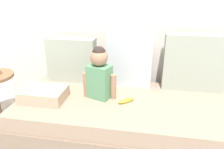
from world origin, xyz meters
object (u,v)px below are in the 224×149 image
object	(u,v)px
toddler	(99,73)
throw_pillow_left	(72,60)
banana	(126,100)
folded_blanket	(44,94)
couch	(125,118)
throw_pillow_right	(194,63)
throw_pillow_center	(130,58)

from	to	relation	value
toddler	throw_pillow_left	bearing A→B (deg)	138.23
throw_pillow_left	banana	distance (m)	0.80
throw_pillow_left	folded_blanket	xyz separation A→B (m)	(-0.11, -0.49, -0.18)
banana	couch	bearing A→B (deg)	110.67
couch	throw_pillow_right	bearing A→B (deg)	30.50
couch	throw_pillow_center	xyz separation A→B (m)	(0.00, 0.37, 0.48)
couch	folded_blanket	world-z (taller)	folded_blanket
throw_pillow_right	folded_blanket	xyz separation A→B (m)	(-1.38, -0.49, -0.23)
couch	throw_pillow_center	size ratio (longest dim) A/B	3.54
throw_pillow_left	toddler	distance (m)	0.52
throw_pillow_left	throw_pillow_center	bearing A→B (deg)	0.00
couch	banana	world-z (taller)	banana
throw_pillow_right	toddler	world-z (taller)	throw_pillow_right
throw_pillow_center	banana	xyz separation A→B (m)	(0.01, -0.41, -0.27)
throw_pillow_right	banana	distance (m)	0.79
throw_pillow_center	toddler	world-z (taller)	throw_pillow_center
throw_pillow_left	banana	size ratio (longest dim) A/B	3.10
couch	toddler	xyz separation A→B (m)	(-0.24, 0.03, 0.44)
toddler	banana	size ratio (longest dim) A/B	2.92
couch	banana	size ratio (longest dim) A/B	12.04
throw_pillow_center	folded_blanket	bearing A→B (deg)	-146.48
throw_pillow_right	folded_blanket	size ratio (longest dim) A/B	1.47
throw_pillow_center	throw_pillow_right	world-z (taller)	throw_pillow_center
throw_pillow_left	folded_blanket	bearing A→B (deg)	-102.46
throw_pillow_left	throw_pillow_center	distance (m)	0.64
couch	toddler	world-z (taller)	toddler
couch	throw_pillow_center	distance (m)	0.61
toddler	banana	world-z (taller)	toddler
throw_pillow_left	throw_pillow_right	world-z (taller)	throw_pillow_right
throw_pillow_center	folded_blanket	xyz separation A→B (m)	(-0.74, -0.49, -0.23)
throw_pillow_left	couch	bearing A→B (deg)	-30.50
toddler	banana	bearing A→B (deg)	-13.86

